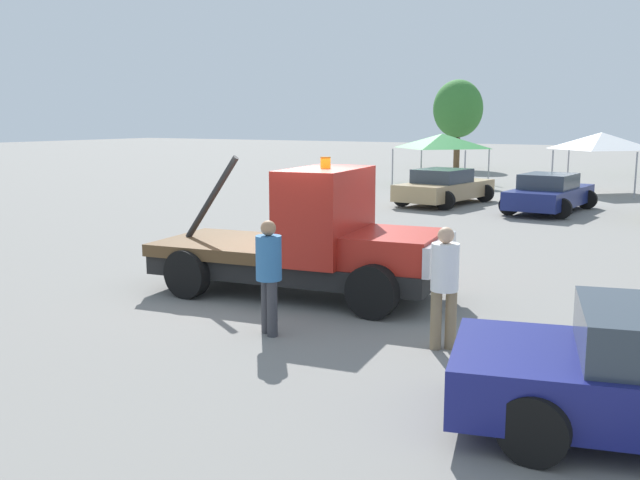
{
  "coord_description": "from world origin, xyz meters",
  "views": [
    {
      "loc": [
        6.8,
        -10.79,
        3.18
      ],
      "look_at": [
        0.5,
        0.0,
        1.05
      ],
      "focal_mm": 40.0,
      "sensor_mm": 36.0,
      "label": 1
    }
  ],
  "objects_px": {
    "tow_truck": "(313,243)",
    "canopy_tent_white": "(601,141)",
    "canopy_tent_green": "(442,141)",
    "person_at_hood": "(269,269)",
    "parked_car_navy": "(550,193)",
    "parked_car_tan": "(444,187)",
    "tree_left": "(458,109)",
    "person_near_truck": "(445,279)"
  },
  "relations": [
    {
      "from": "tow_truck",
      "to": "canopy_tent_white",
      "type": "xyz_separation_m",
      "value": [
        1.33,
        22.09,
        1.26
      ]
    },
    {
      "from": "tow_truck",
      "to": "canopy_tent_green",
      "type": "height_order",
      "value": "tow_truck"
    },
    {
      "from": "person_at_hood",
      "to": "parked_car_navy",
      "type": "relative_size",
      "value": 0.36
    },
    {
      "from": "person_at_hood",
      "to": "parked_car_tan",
      "type": "bearing_deg",
      "value": 43.26
    },
    {
      "from": "tow_truck",
      "to": "person_at_hood",
      "type": "distance_m",
      "value": 2.45
    },
    {
      "from": "canopy_tent_green",
      "to": "canopy_tent_white",
      "type": "distance_m",
      "value": 7.23
    },
    {
      "from": "canopy_tent_white",
      "to": "parked_car_tan",
      "type": "bearing_deg",
      "value": -119.68
    },
    {
      "from": "canopy_tent_green",
      "to": "tree_left",
      "type": "xyz_separation_m",
      "value": [
        -3.43,
        11.79,
        1.68
      ]
    },
    {
      "from": "parked_car_tan",
      "to": "canopy_tent_green",
      "type": "height_order",
      "value": "canopy_tent_green"
    },
    {
      "from": "parked_car_tan",
      "to": "parked_car_navy",
      "type": "xyz_separation_m",
      "value": [
        3.95,
        -0.36,
        -0.0
      ]
    },
    {
      "from": "parked_car_tan",
      "to": "parked_car_navy",
      "type": "relative_size",
      "value": 1.02
    },
    {
      "from": "person_near_truck",
      "to": "person_at_hood",
      "type": "height_order",
      "value": "person_near_truck"
    },
    {
      "from": "tow_truck",
      "to": "parked_car_navy",
      "type": "xyz_separation_m",
      "value": [
        0.99,
        14.2,
        -0.32
      ]
    },
    {
      "from": "person_at_hood",
      "to": "tow_truck",
      "type": "bearing_deg",
      "value": 46.59
    },
    {
      "from": "tree_left",
      "to": "canopy_tent_white",
      "type": "bearing_deg",
      "value": -47.72
    },
    {
      "from": "person_near_truck",
      "to": "person_at_hood",
      "type": "relative_size",
      "value": 1.0
    },
    {
      "from": "parked_car_tan",
      "to": "parked_car_navy",
      "type": "height_order",
      "value": "same"
    },
    {
      "from": "canopy_tent_green",
      "to": "tree_left",
      "type": "bearing_deg",
      "value": 106.21
    },
    {
      "from": "tow_truck",
      "to": "person_near_truck",
      "type": "relative_size",
      "value": 3.21
    },
    {
      "from": "parked_car_navy",
      "to": "canopy_tent_white",
      "type": "height_order",
      "value": "canopy_tent_white"
    },
    {
      "from": "parked_car_navy",
      "to": "canopy_tent_green",
      "type": "bearing_deg",
      "value": 45.85
    },
    {
      "from": "tow_truck",
      "to": "parked_car_tan",
      "type": "relative_size",
      "value": 1.14
    },
    {
      "from": "tow_truck",
      "to": "parked_car_tan",
      "type": "height_order",
      "value": "tow_truck"
    },
    {
      "from": "parked_car_tan",
      "to": "canopy_tent_white",
      "type": "relative_size",
      "value": 1.44
    },
    {
      "from": "person_at_hood",
      "to": "person_near_truck",
      "type": "bearing_deg",
      "value": -43.72
    },
    {
      "from": "tree_left",
      "to": "person_at_hood",
      "type": "bearing_deg",
      "value": -74.59
    },
    {
      "from": "canopy_tent_green",
      "to": "tree_left",
      "type": "distance_m",
      "value": 12.39
    },
    {
      "from": "canopy_tent_white",
      "to": "tree_left",
      "type": "height_order",
      "value": "tree_left"
    },
    {
      "from": "person_at_hood",
      "to": "parked_car_tan",
      "type": "xyz_separation_m",
      "value": [
        -3.61,
        16.93,
        -0.35
      ]
    },
    {
      "from": "tow_truck",
      "to": "canopy_tent_white",
      "type": "relative_size",
      "value": 1.64
    },
    {
      "from": "parked_car_navy",
      "to": "canopy_tent_green",
      "type": "height_order",
      "value": "canopy_tent_green"
    },
    {
      "from": "parked_car_navy",
      "to": "tree_left",
      "type": "xyz_separation_m",
      "value": [
        -10.32,
        19.61,
        3.16
      ]
    },
    {
      "from": "tree_left",
      "to": "tow_truck",
      "type": "bearing_deg",
      "value": -74.58
    },
    {
      "from": "canopy_tent_white",
      "to": "tree_left",
      "type": "xyz_separation_m",
      "value": [
        -10.65,
        11.72,
        1.57
      ]
    },
    {
      "from": "parked_car_navy",
      "to": "parked_car_tan",
      "type": "bearing_deg",
      "value": 89.19
    },
    {
      "from": "canopy_tent_green",
      "to": "canopy_tent_white",
      "type": "relative_size",
      "value": 1.08
    },
    {
      "from": "parked_car_navy",
      "to": "tree_left",
      "type": "height_order",
      "value": "tree_left"
    },
    {
      "from": "person_at_hood",
      "to": "parked_car_navy",
      "type": "distance_m",
      "value": 16.57
    },
    {
      "from": "person_near_truck",
      "to": "parked_car_tan",
      "type": "height_order",
      "value": "person_near_truck"
    },
    {
      "from": "person_near_truck",
      "to": "tree_left",
      "type": "bearing_deg",
      "value": 164.8
    },
    {
      "from": "parked_car_tan",
      "to": "person_at_hood",
      "type": "bearing_deg",
      "value": -159.96
    },
    {
      "from": "person_at_hood",
      "to": "canopy_tent_white",
      "type": "height_order",
      "value": "canopy_tent_white"
    }
  ]
}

